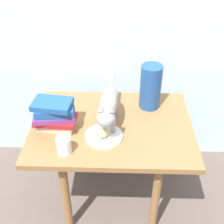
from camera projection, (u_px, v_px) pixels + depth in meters
The scene contains 9 objects.
ground_plane at pixel (112, 194), 1.92m from camera, with size 6.00×6.00×0.00m, color brown.
back_panel at pixel (115, 2), 1.63m from camera, with size 4.00×0.04×2.20m, color silver.
side_table at pixel (112, 135), 1.62m from camera, with size 0.86×0.64×0.58m.
plate at pixel (104, 136), 1.49m from camera, with size 0.19×0.19×0.01m, color silver.
bread_roll at pixel (102, 132), 1.47m from camera, with size 0.08×0.06×0.05m, color #E0BC7A.
cat at pixel (108, 106), 1.48m from camera, with size 0.10×0.48×0.23m.
book_stack at pixel (55, 115), 1.51m from camera, with size 0.23×0.15×0.16m.
green_vase at pixel (150, 87), 1.64m from camera, with size 0.12×0.12×0.26m, color navy.
candle_jar at pixel (64, 146), 1.38m from camera, with size 0.07×0.07×0.08m.
Camera 1 is at (0.04, -1.24, 1.57)m, focal length 47.19 mm.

